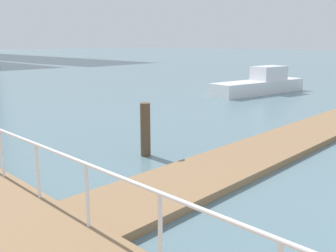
{
  "coord_description": "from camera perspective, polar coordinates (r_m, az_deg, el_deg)",
  "views": [
    {
      "loc": [
        -6.17,
        3.92,
        3.29
      ],
      "look_at": [
        1.03,
        10.9,
        1.0
      ],
      "focal_mm": 39.65,
      "sensor_mm": 36.0,
      "label": 1
    }
  ],
  "objects": [
    {
      "name": "floating_dock",
      "position": [
        12.14,
        16.21,
        -2.96
      ],
      "size": [
        15.48,
        2.0,
        0.18
      ],
      "primitive_type": "cube",
      "color": "#93704C",
      "rests_on": "ground_plane"
    },
    {
      "name": "moored_boat_0",
      "position": [
        25.1,
        14.09,
        6.29
      ],
      "size": [
        7.55,
        2.76,
        1.72
      ],
      "color": "white",
      "rests_on": "ground_plane"
    },
    {
      "name": "ground_plane",
      "position": [
        17.53,
        -24.42,
        0.86
      ],
      "size": [
        300.0,
        300.0,
        0.0
      ],
      "primitive_type": "plane",
      "color": "slate"
    },
    {
      "name": "boardwalk_railing",
      "position": [
        5.33,
        -7.5,
        -9.91
      ],
      "size": [
        0.06,
        24.51,
        1.08
      ],
      "color": "white",
      "rests_on": "boardwalk"
    },
    {
      "name": "dock_piling_0",
      "position": [
        10.81,
        -3.5,
        -0.57
      ],
      "size": [
        0.29,
        0.29,
        1.57
      ],
      "primitive_type": "cylinder",
      "color": "brown",
      "rests_on": "ground_plane"
    }
  ]
}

